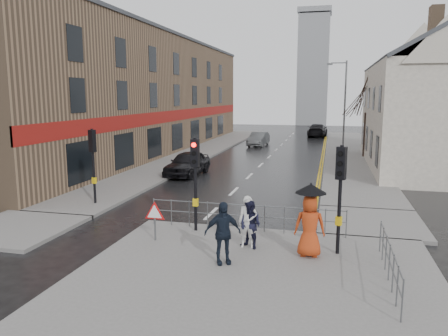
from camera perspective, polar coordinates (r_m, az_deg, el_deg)
The scene contains 25 objects.
ground at distance 16.06m, azimuth -4.59°, elevation -8.73°, with size 120.00×120.00×0.00m, color black.
near_pavement at distance 12.17m, azimuth 3.92°, elevation -14.51°, with size 10.00×9.00×0.14m, color #605E5B.
left_pavement at distance 39.45m, azimuth -3.04°, elevation 2.30°, with size 4.00×44.00×0.14m, color #605E5B.
right_pavement at distance 39.80m, azimuth 16.07°, elevation 2.00°, with size 4.00×40.00×0.14m, color #605E5B.
pavement_bridge_right at distance 18.22m, azimuth 18.55°, elevation -6.76°, with size 4.00×4.20×0.14m, color #605E5B.
pavement_stub_left at distance 18.30m, azimuth -25.52°, elevation -7.14°, with size 4.00×4.20×0.14m, color #605E5B.
building_left_terrace at distance 40.17m, azimuth -11.16°, elevation 9.31°, with size 8.00×42.00×10.00m, color brown.
building_right_cream at distance 33.23m, azimuth 26.50°, elevation 8.12°, with size 9.00×16.40×10.10m.
church_tower at distance 76.63m, azimuth 11.55°, elevation 12.31°, with size 5.00×5.00×18.00m, color gray.
traffic_signal_near_left at distance 15.59m, azimuth -3.79°, elevation 0.04°, with size 0.28×0.27×3.40m.
traffic_signal_near_right at distance 13.70m, azimuth 14.97°, elevation -1.59°, with size 0.34×0.33×3.40m.
traffic_signal_far_left at distance 20.47m, azimuth -16.75°, elevation 1.92°, with size 0.34×0.33×3.40m.
guard_railing_front at distance 15.89m, azimuth 2.77°, elevation -5.67°, with size 7.14×0.04×1.00m.
guard_railing_side at distance 12.54m, azimuth 20.84°, elevation -10.59°, with size 0.04×4.54×1.00m.
warning_sign at distance 14.95m, azimuth -9.04°, elevation -6.04°, with size 0.80×0.07×1.35m.
street_lamp at distance 42.47m, azimuth 15.29°, elevation 8.76°, with size 1.83×0.25×8.00m.
tree_near at distance 36.55m, azimuth 18.19°, elevation 9.23°, with size 2.40×2.40×6.58m.
tree_far at distance 44.57m, azimuth 18.04°, elevation 8.29°, with size 2.40×2.40×5.64m.
pedestrian_a at distance 14.16m, azimuth 3.13°, elevation -7.05°, with size 0.62×0.40×1.69m, color silver.
pedestrian_b at distance 14.10m, azimuth 3.46°, elevation -7.40°, with size 0.76×0.59×1.56m, color black.
pedestrian_with_umbrella at distance 13.55m, azimuth 11.16°, elevation -6.52°, with size 0.97×0.96×2.26m.
pedestrian_d at distance 12.81m, azimuth -0.19°, elevation -8.46°, with size 1.09×0.45×1.85m, color black.
car_parked at distance 27.64m, azimuth -4.80°, elevation 0.61°, with size 1.79×4.45×1.52m, color black.
car_mid at distance 43.85m, azimuth 4.52°, elevation 3.81°, with size 1.44×4.13×1.36m, color #494C4E.
car_far at distance 54.81m, azimuth 12.11°, elevation 4.85°, with size 2.14×5.27×1.53m, color black.
Camera 1 is at (4.86, -14.46, 5.02)m, focal length 35.00 mm.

